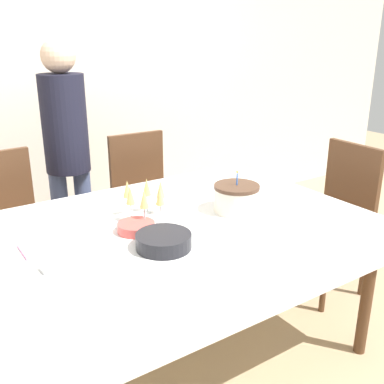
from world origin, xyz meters
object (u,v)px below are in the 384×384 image
object	(u,v)px
person_standing	(66,143)
champagne_tray	(145,203)
dining_chair_far_right	(145,197)
plate_stack_main	(164,241)
plate_stack_dessert	(136,227)
dining_chair_far_left	(8,227)
birthday_cake	(236,198)
dining_chair_right_end	(337,213)

from	to	relation	value
person_standing	champagne_tray	bearing A→B (deg)	-87.82
dining_chair_far_right	plate_stack_main	bearing A→B (deg)	-114.19
plate_stack_dessert	person_standing	world-z (taller)	person_standing
dining_chair_far_left	birthday_cake	bearing A→B (deg)	-47.57
dining_chair_far_right	person_standing	world-z (taller)	person_standing
dining_chair_far_left	plate_stack_main	distance (m)	1.24
plate_stack_dessert	plate_stack_main	bearing A→B (deg)	-84.66
birthday_cake	plate_stack_main	bearing A→B (deg)	-163.10
dining_chair_far_left	birthday_cake	xyz separation A→B (m)	(0.91, -0.99, 0.30)
dining_chair_far_left	dining_chair_right_end	xyz separation A→B (m)	(1.79, -0.93, 0.00)
person_standing	plate_stack_main	bearing A→B (deg)	-92.09
birthday_cake	person_standing	bearing A→B (deg)	112.42
champagne_tray	person_standing	xyz separation A→B (m)	(-0.04, 0.97, 0.11)
dining_chair_far_left	plate_stack_dessert	world-z (taller)	dining_chair_far_left
champagne_tray	plate_stack_main	xyz separation A→B (m)	(-0.08, -0.31, -0.05)
dining_chair_far_left	dining_chair_right_end	bearing A→B (deg)	-27.57
birthday_cake	person_standing	world-z (taller)	person_standing
dining_chair_right_end	champagne_tray	world-z (taller)	dining_chair_right_end
dining_chair_far_left	champagne_tray	distance (m)	1.01
champagne_tray	person_standing	bearing A→B (deg)	92.18
dining_chair_far_right	plate_stack_dessert	distance (m)	1.11
dining_chair_right_end	plate_stack_dessert	world-z (taller)	dining_chair_right_end
birthday_cake	plate_stack_main	xyz separation A→B (m)	(-0.51, -0.16, -0.04)
champagne_tray	birthday_cake	bearing A→B (deg)	-20.05
dining_chair_right_end	dining_chair_far_right	bearing A→B (deg)	133.31
dining_chair_far_left	dining_chair_right_end	size ratio (longest dim) A/B	1.00
plate_stack_dessert	person_standing	xyz separation A→B (m)	(0.07, 1.08, 0.17)
champagne_tray	plate_stack_dessert	bearing A→B (deg)	-135.55
dining_chair_far_left	dining_chair_far_right	distance (m)	0.91
birthday_cake	person_standing	xyz separation A→B (m)	(-0.47, 1.13, 0.12)
plate_stack_main	dining_chair_far_left	bearing A→B (deg)	108.88
dining_chair_far_right	birthday_cake	distance (m)	1.04
plate_stack_main	plate_stack_dessert	bearing A→B (deg)	95.34
dining_chair_far_right	plate_stack_dessert	xyz separation A→B (m)	(-0.54, -0.94, 0.25)
champagne_tray	plate_stack_main	distance (m)	0.33
plate_stack_dessert	champagne_tray	bearing A→B (deg)	44.45
plate_stack_main	person_standing	world-z (taller)	person_standing
dining_chair_far_right	dining_chair_right_end	distance (m)	1.28
champagne_tray	plate_stack_dessert	size ratio (longest dim) A/B	1.85
dining_chair_far_right	champagne_tray	distance (m)	0.99
dining_chair_far_left	birthday_cake	size ratio (longest dim) A/B	4.23
dining_chair_far_left	dining_chair_far_right	size ratio (longest dim) A/B	1.00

